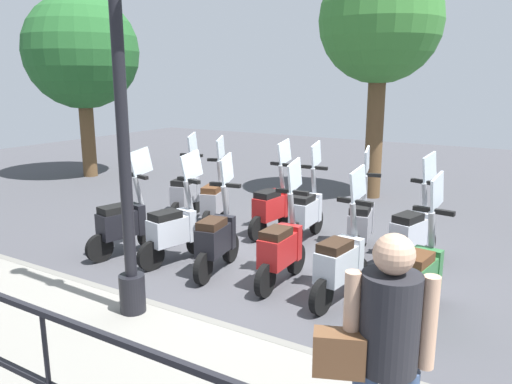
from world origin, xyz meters
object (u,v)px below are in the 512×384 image
lamp_post_near (124,146)px  scooter_near_5 (124,223)px  scooter_far_1 (361,222)px  scooter_near_2 (281,248)px  scooter_near_4 (174,229)px  scooter_near_0 (420,275)px  tree_distant (380,23)px  scooter_near_1 (341,262)px  scooter_far_3 (272,206)px  scooter_far_0 (413,232)px  scooter_far_5 (186,193)px  pedestrian_with_bag (384,351)px  scooter_far_4 (215,200)px  scooter_far_2 (306,211)px  tree_large (82,53)px  scooter_near_3 (217,237)px

lamp_post_near → scooter_near_5: size_ratio=2.55×
scooter_near_5 → scooter_far_1: (1.81, -2.90, 0.00)m
scooter_near_2 → scooter_near_4: (-0.09, 1.62, 0.00)m
scooter_near_0 → tree_distant: bearing=30.4°
scooter_near_2 → scooter_near_1: bearing=-96.2°
scooter_near_0 → scooter_near_4: bearing=98.3°
scooter_near_1 → scooter_far_3: (1.78, 1.90, 0.00)m
scooter_far_0 → scooter_far_5: 4.13m
scooter_near_2 → scooter_far_3: bearing=31.7°
pedestrian_with_bag → tree_distant: size_ratio=0.33×
scooter_near_2 → scooter_far_4: (1.54, 2.12, 0.00)m
pedestrian_with_bag → scooter_far_1: 4.59m
scooter_far_2 → scooter_far_4: size_ratio=1.00×
scooter_near_1 → scooter_far_0: 1.61m
tree_distant → scooter_near_4: bearing=168.6°
scooter_far_1 → scooter_far_4: same height
scooter_near_0 → scooter_near_2: 1.67m
scooter_near_0 → scooter_near_5: size_ratio=1.00×
scooter_near_2 → scooter_far_2: (1.72, 0.49, 0.00)m
scooter_far_1 → scooter_near_1: bearing=-179.5°
lamp_post_near → tree_large: bearing=52.1°
scooter_far_4 → scooter_far_5: size_ratio=1.00×
pedestrian_with_bag → scooter_far_5: (4.42, 4.98, -0.60)m
scooter_far_3 → scooter_far_4: same height
lamp_post_near → scooter_near_2: lamp_post_near is taller
scooter_near_5 → tree_large: bearing=66.5°
scooter_near_0 → scooter_near_5: same height
scooter_far_0 → scooter_far_3: 2.32m
lamp_post_near → scooter_far_5: bearing=31.2°
scooter_near_0 → scooter_far_4: bearing=74.5°
scooter_near_3 → scooter_near_4: size_ratio=1.00×
tree_large → scooter_far_4: size_ratio=2.96×
scooter_near_2 → scooter_far_1: bearing=-17.1°
lamp_post_near → tree_distant: bearing=-2.1°
tree_large → scooter_near_1: (-3.67, -8.44, -2.64)m
scooter_near_1 → scooter_near_4: (-0.02, 2.43, 0.00)m
scooter_near_0 → scooter_near_4: size_ratio=1.00×
scooter_near_1 → scooter_far_2: bearing=43.1°
scooter_near_2 → scooter_far_4: same height
scooter_near_1 → tree_distant: bearing=22.1°
pedestrian_with_bag → tree_distant: bearing=-3.7°
scooter_near_0 → scooter_near_3: same height
scooter_near_5 → scooter_far_0: same height
pedestrian_with_bag → scooter_far_2: 5.13m
scooter_near_0 → scooter_near_5: (-0.22, 4.11, 0.00)m
scooter_near_4 → scooter_far_3: same height
scooter_near_1 → scooter_near_4: same height
scooter_far_4 → scooter_far_5: 0.81m
scooter_near_0 → scooter_near_2: (0.01, 1.67, 0.00)m
lamp_post_near → scooter_near_1: lamp_post_near is taller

